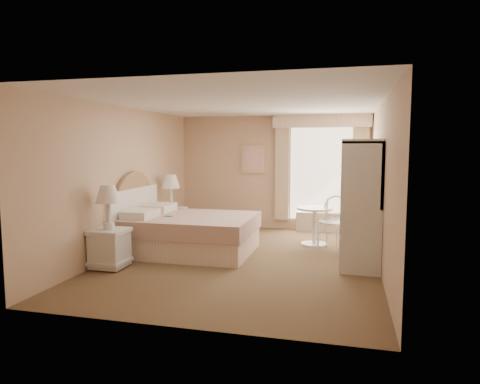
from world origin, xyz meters
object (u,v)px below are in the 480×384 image
(cafe_chair, at_px, (333,218))
(nightstand_near, at_px, (109,237))
(bed, at_px, (184,231))
(round_table, at_px, (315,220))
(armoire, at_px, (360,214))
(nightstand_far, at_px, (171,214))

(cafe_chair, bearing_deg, nightstand_near, -124.55)
(bed, relative_size, nightstand_near, 1.74)
(bed, bearing_deg, cafe_chair, 19.21)
(round_table, xyz_separation_m, armoire, (0.78, -1.23, 0.33))
(nightstand_far, distance_m, armoire, 3.88)
(nightstand_near, relative_size, cafe_chair, 1.30)
(cafe_chair, bearing_deg, bed, -138.34)
(round_table, bearing_deg, nightstand_far, 179.61)
(nightstand_far, bearing_deg, armoire, -18.92)
(nightstand_near, distance_m, armoire, 3.82)
(nightstand_near, height_order, cafe_chair, nightstand_near)
(round_table, bearing_deg, nightstand_near, -141.20)
(nightstand_far, relative_size, armoire, 0.64)
(nightstand_near, relative_size, nightstand_far, 1.00)
(cafe_chair, height_order, armoire, armoire)
(armoire, bearing_deg, nightstand_near, -163.52)
(nightstand_far, xyz_separation_m, armoire, (3.65, -1.25, 0.33))
(bed, distance_m, cafe_chair, 2.66)
(nightstand_far, distance_m, round_table, 2.88)
(round_table, height_order, armoire, armoire)
(nightstand_near, bearing_deg, cafe_chair, 32.99)
(cafe_chair, bearing_deg, round_table, 169.94)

